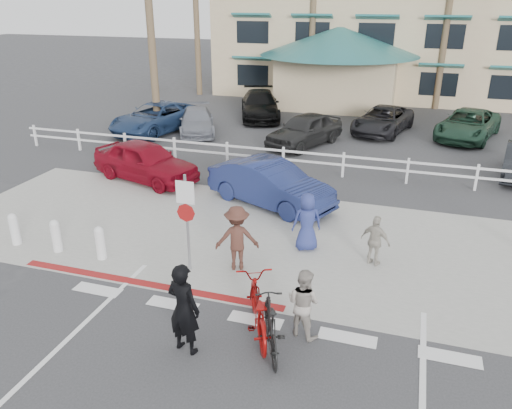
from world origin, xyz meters
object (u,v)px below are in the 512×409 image
(bike_black, at_px, (271,326))
(car_red_compact, at_px, (146,161))
(sign_post, at_px, (187,218))
(bike_red, at_px, (257,308))
(car_white_sedan, at_px, (271,184))

(bike_black, xyz_separation_m, car_red_compact, (-7.31, 8.15, 0.18))
(sign_post, distance_m, bike_black, 3.86)
(bike_red, height_order, car_red_compact, car_red_compact)
(bike_red, relative_size, car_red_compact, 0.50)
(bike_black, relative_size, car_red_compact, 0.43)
(sign_post, bearing_deg, car_red_compact, 127.75)
(sign_post, bearing_deg, bike_red, -38.46)
(bike_red, distance_m, car_red_compact, 10.31)
(bike_red, height_order, car_white_sedan, car_white_sedan)
(bike_black, relative_size, car_white_sedan, 0.42)
(sign_post, height_order, bike_red, sign_post)
(bike_black, xyz_separation_m, car_white_sedan, (-2.09, 7.21, 0.17))
(sign_post, xyz_separation_m, car_white_sedan, (0.78, 4.79, -0.71))
(bike_red, xyz_separation_m, car_white_sedan, (-1.67, 6.74, 0.16))
(bike_black, bearing_deg, bike_red, -71.30)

